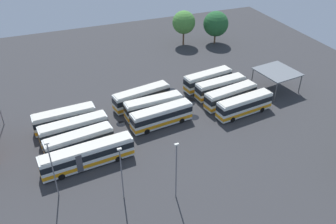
{
  "coord_description": "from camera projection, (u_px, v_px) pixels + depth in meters",
  "views": [
    {
      "loc": [
        -17.42,
        -49.48,
        35.94
      ],
      "look_at": [
        1.95,
        -0.44,
        1.58
      ],
      "focal_mm": 37.84,
      "sensor_mm": 36.0,
      "label": 1
    }
  ],
  "objects": [
    {
      "name": "puddle_front_lane",
      "position": [
        170.0,
        92.0,
        72.07
      ],
      "size": [
        3.35,
        3.35,
        0.01
      ],
      "primitive_type": "cylinder",
      "color": "black",
      "rests_on": "ground_plane"
    },
    {
      "name": "bus_row1_slot2",
      "position": [
        154.0,
        106.0,
        63.96
      ],
      "size": [
        10.77,
        3.07,
        3.6
      ],
      "color": "silver",
      "rests_on": "ground_plane"
    },
    {
      "name": "maintenance_shelter",
      "position": [
        277.0,
        72.0,
        70.83
      ],
      "size": [
        7.98,
        8.33,
        4.19
      ],
      "color": "slate",
      "rests_on": "ground_plane"
    },
    {
      "name": "tree_east_edge",
      "position": [
        184.0,
        22.0,
        89.87
      ],
      "size": [
        5.85,
        5.85,
        8.92
      ],
      "color": "brown",
      "rests_on": "ground_plane"
    },
    {
      "name": "lamp_post_near_entrance",
      "position": [
        176.0,
        169.0,
        45.47
      ],
      "size": [
        0.56,
        0.28,
        9.09
      ],
      "color": "slate",
      "rests_on": "ground_plane"
    },
    {
      "name": "tree_northeast",
      "position": [
        216.0,
        24.0,
        91.09
      ],
      "size": [
        6.47,
        6.47,
        8.5
      ],
      "color": "brown",
      "rests_on": "ground_plane"
    },
    {
      "name": "puddle_back_corner",
      "position": [
        121.0,
        124.0,
        62.57
      ],
      "size": [
        1.77,
        1.77,
        0.01
      ],
      "primitive_type": "cylinder",
      "color": "black",
      "rests_on": "ground_plane"
    },
    {
      "name": "puddle_between_rows",
      "position": [
        194.0,
        117.0,
        64.31
      ],
      "size": [
        1.89,
        1.89,
        0.01
      ],
      "primitive_type": "cylinder",
      "color": "black",
      "rests_on": "ground_plane"
    },
    {
      "name": "bus_row1_slot1",
      "position": [
        162.0,
        116.0,
        61.27
      ],
      "size": [
        11.28,
        3.73,
        3.6
      ],
      "color": "silver",
      "rests_on": "ground_plane"
    },
    {
      "name": "bus_row0_slot1",
      "position": [
        79.0,
        142.0,
        55.11
      ],
      "size": [
        10.89,
        3.9,
        3.6
      ],
      "color": "silver",
      "rests_on": "ground_plane"
    },
    {
      "name": "bus_row0_slot0",
      "position": [
        87.0,
        156.0,
        52.36
      ],
      "size": [
        14.11,
        3.77,
        3.6
      ],
      "color": "silver",
      "rests_on": "ground_plane"
    },
    {
      "name": "lamp_post_mid_lot",
      "position": [
        122.0,
        172.0,
        45.4
      ],
      "size": [
        0.56,
        0.28,
        8.56
      ],
      "color": "slate",
      "rests_on": "ground_plane"
    },
    {
      "name": "bus_row2_slot1",
      "position": [
        231.0,
        96.0,
        66.98
      ],
      "size": [
        11.05,
        4.18,
        3.6
      ],
      "color": "silver",
      "rests_on": "ground_plane"
    },
    {
      "name": "bus_row0_slot2",
      "position": [
        74.0,
        129.0,
        57.95
      ],
      "size": [
        11.33,
        3.56,
        3.6
      ],
      "color": "silver",
      "rests_on": "ground_plane"
    },
    {
      "name": "bus_row2_slot2",
      "position": [
        220.0,
        87.0,
        69.85
      ],
      "size": [
        10.66,
        3.54,
        3.6
      ],
      "color": "silver",
      "rests_on": "ground_plane"
    },
    {
      "name": "bus_row2_slot3",
      "position": [
        208.0,
        80.0,
        72.5
      ],
      "size": [
        10.72,
        3.98,
        3.6
      ],
      "color": "silver",
      "rests_on": "ground_plane"
    },
    {
      "name": "bus_row1_slot3",
      "position": [
        142.0,
        97.0,
        66.66
      ],
      "size": [
        11.33,
        4.38,
        3.6
      ],
      "color": "silver",
      "rests_on": "ground_plane"
    },
    {
      "name": "bus_row2_slot0",
      "position": [
        244.0,
        105.0,
        64.27
      ],
      "size": [
        11.27,
        3.81,
        3.6
      ],
      "color": "silver",
      "rests_on": "ground_plane"
    },
    {
      "name": "bus_row0_slot3",
      "position": [
        65.0,
        119.0,
        60.53
      ],
      "size": [
        10.65,
        3.1,
        3.6
      ],
      "color": "silver",
      "rests_on": "ground_plane"
    },
    {
      "name": "lamp_post_by_building",
      "position": [
        52.0,
        168.0,
        45.68
      ],
      "size": [
        0.56,
        0.28,
        9.06
      ],
      "color": "slate",
      "rests_on": "ground_plane"
    },
    {
      "name": "ground_plane",
      "position": [
        157.0,
        120.0,
        63.54
      ],
      "size": [
        106.55,
        106.55,
        0.0
      ],
      "primitive_type": "plane",
      "color": "#333335"
    },
    {
      "name": "puddle_near_shelter",
      "position": [
        186.0,
        102.0,
        68.89
      ],
      "size": [
        3.89,
        3.89,
        0.01
      ],
      "primitive_type": "cylinder",
      "color": "black",
      "rests_on": "ground_plane"
    }
  ]
}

